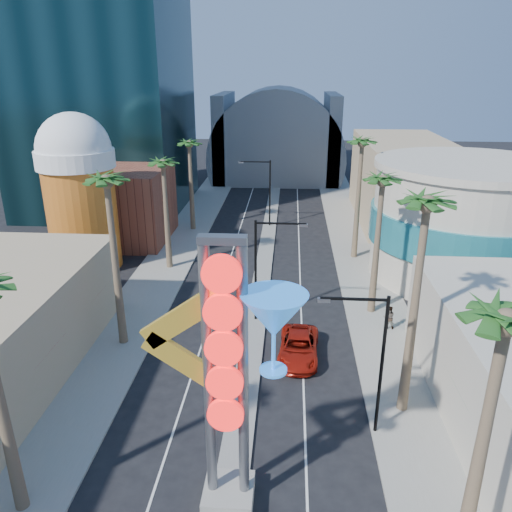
# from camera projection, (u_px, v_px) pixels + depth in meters

# --- Properties ---
(sidewalk_west) EXTENTS (5.00, 100.00, 0.15)m
(sidewalk_west) POSITION_uv_depth(u_px,v_px,m) (176.00, 249.00, 52.72)
(sidewalk_west) COLOR gray
(sidewalk_west) RESTS_ON ground
(sidewalk_east) EXTENTS (5.00, 100.00, 0.15)m
(sidewalk_east) POSITION_uv_depth(u_px,v_px,m) (357.00, 254.00, 51.48)
(sidewalk_east) COLOR gray
(sidewalk_east) RESTS_ON ground
(median) EXTENTS (1.60, 84.00, 0.15)m
(median) POSITION_uv_depth(u_px,v_px,m) (267.00, 242.00, 54.90)
(median) COLOR gray
(median) RESTS_ON ground
(hotel_tower) EXTENTS (20.00, 20.00, 50.00)m
(hotel_tower) POSITION_uv_depth(u_px,v_px,m) (94.00, 6.00, 60.48)
(hotel_tower) COLOR black
(hotel_tower) RESTS_ON ground
(brick_filler_west) EXTENTS (10.00, 10.00, 8.00)m
(brick_filler_west) POSITION_uv_depth(u_px,v_px,m) (122.00, 205.00, 54.54)
(brick_filler_west) COLOR brown
(brick_filler_west) RESTS_ON ground
(filler_east) EXTENTS (10.00, 20.00, 10.00)m
(filler_east) POSITION_uv_depth(u_px,v_px,m) (401.00, 181.00, 61.41)
(filler_east) COLOR tan
(filler_east) RESTS_ON ground
(beer_mug) EXTENTS (7.00, 7.00, 14.50)m
(beer_mug) POSITION_uv_depth(u_px,v_px,m) (79.00, 187.00, 45.78)
(beer_mug) COLOR #CB581B
(beer_mug) RESTS_ON ground
(turquoise_building) EXTENTS (16.60, 16.60, 10.60)m
(turquoise_building) POSITION_uv_depth(u_px,v_px,m) (465.00, 221.00, 44.42)
(turquoise_building) COLOR beige
(turquoise_building) RESTS_ON ground
(canopy) EXTENTS (22.00, 16.00, 22.00)m
(canopy) POSITION_uv_depth(u_px,v_px,m) (277.00, 153.00, 85.07)
(canopy) COLOR slate
(canopy) RESTS_ON ground
(neon_sign) EXTENTS (6.53, 2.60, 12.55)m
(neon_sign) POSITION_uv_depth(u_px,v_px,m) (246.00, 363.00, 19.61)
(neon_sign) COLOR gray
(neon_sign) RESTS_ON ground
(streetlight_0) EXTENTS (3.79, 0.25, 8.00)m
(streetlight_0) POSITION_uv_depth(u_px,v_px,m) (263.00, 261.00, 36.37)
(streetlight_0) COLOR black
(streetlight_0) RESTS_ON ground
(streetlight_1) EXTENTS (3.79, 0.25, 8.00)m
(streetlight_1) POSITION_uv_depth(u_px,v_px,m) (265.00, 187.00, 58.81)
(streetlight_1) COLOR black
(streetlight_1) RESTS_ON ground
(streetlight_2) EXTENTS (3.45, 0.25, 8.00)m
(streetlight_2) POSITION_uv_depth(u_px,v_px,m) (373.00, 354.00, 24.81)
(streetlight_2) COLOR black
(streetlight_2) RESTS_ON ground
(palm_1) EXTENTS (2.40, 2.40, 12.70)m
(palm_1) POSITION_uv_depth(u_px,v_px,m) (108.00, 192.00, 31.15)
(palm_1) COLOR brown
(palm_1) RESTS_ON ground
(palm_2) EXTENTS (2.40, 2.40, 11.20)m
(palm_2) POSITION_uv_depth(u_px,v_px,m) (163.00, 170.00, 44.67)
(palm_2) COLOR brown
(palm_2) RESTS_ON ground
(palm_3) EXTENTS (2.40, 2.40, 11.20)m
(palm_3) POSITION_uv_depth(u_px,v_px,m) (189.00, 149.00, 55.85)
(palm_3) COLOR brown
(palm_3) RESTS_ON ground
(palm_4) EXTENTS (2.40, 2.40, 12.20)m
(palm_4) POSITION_uv_depth(u_px,v_px,m) (503.00, 341.00, 15.22)
(palm_4) COLOR brown
(palm_4) RESTS_ON ground
(palm_5) EXTENTS (2.40, 2.40, 13.20)m
(palm_5) POSITION_uv_depth(u_px,v_px,m) (426.00, 219.00, 24.22)
(palm_5) COLOR brown
(palm_5) RESTS_ON ground
(palm_6) EXTENTS (2.40, 2.40, 11.70)m
(palm_6) POSITION_uv_depth(u_px,v_px,m) (382.00, 189.00, 35.88)
(palm_6) COLOR brown
(palm_6) RESTS_ON ground
(palm_7) EXTENTS (2.40, 2.40, 12.70)m
(palm_7) POSITION_uv_depth(u_px,v_px,m) (362.00, 150.00, 46.74)
(palm_7) COLOR brown
(palm_7) RESTS_ON ground
(red_pickup) EXTENTS (2.86, 5.68, 1.54)m
(red_pickup) POSITION_uv_depth(u_px,v_px,m) (299.00, 347.00, 33.07)
(red_pickup) COLOR #AA190D
(red_pickup) RESTS_ON ground
(pedestrian_b) EXTENTS (0.87, 0.68, 1.77)m
(pedestrian_b) POSITION_uv_depth(u_px,v_px,m) (389.00, 317.00, 36.43)
(pedestrian_b) COLOR gray
(pedestrian_b) RESTS_ON sidewalk_east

